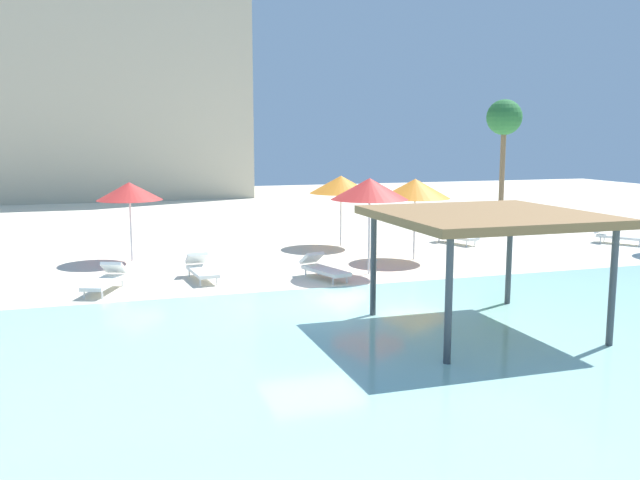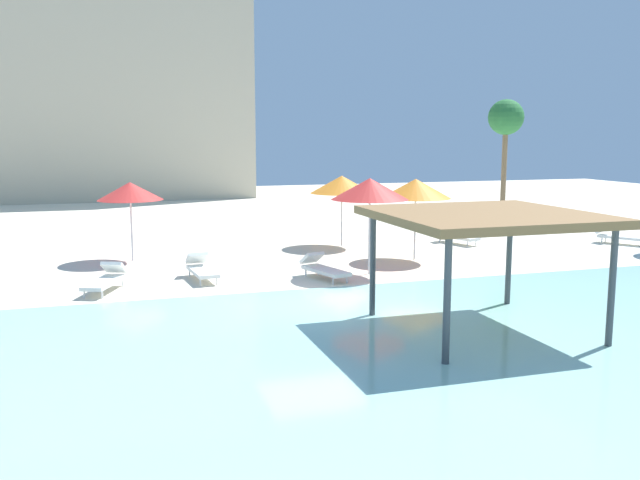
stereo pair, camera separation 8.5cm
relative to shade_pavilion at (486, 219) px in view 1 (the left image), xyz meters
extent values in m
plane|color=beige|center=(-2.82, 3.42, -2.45)|extent=(80.00, 80.00, 0.00)
cube|color=#99D1C6|center=(-2.82, -1.83, -2.43)|extent=(44.00, 13.50, 0.04)
cylinder|color=#42474C|center=(-1.82, 1.82, -1.23)|extent=(0.14, 0.14, 2.42)
cylinder|color=#42474C|center=(1.82, 1.82, -1.23)|extent=(0.14, 0.14, 2.42)
cylinder|color=#42474C|center=(-1.82, -1.82, -1.23)|extent=(0.14, 0.14, 2.42)
cylinder|color=#42474C|center=(1.82, -1.82, -1.23)|extent=(0.14, 0.14, 2.42)
cube|color=olive|center=(0.00, 0.00, 0.07)|extent=(4.34, 4.34, 0.18)
cylinder|color=silver|center=(0.91, 11.82, -1.43)|extent=(0.06, 0.06, 2.04)
cone|color=orange|center=(0.91, 11.82, -0.08)|extent=(2.41, 2.41, 0.66)
cylinder|color=silver|center=(-0.07, 6.48, -1.30)|extent=(0.06, 0.06, 2.30)
cone|color=red|center=(-0.07, 6.48, 0.17)|extent=(2.35, 2.35, 0.65)
cylinder|color=silver|center=(-6.89, 11.04, -1.41)|extent=(0.06, 0.06, 2.06)
cone|color=red|center=(-6.89, 11.04, -0.08)|extent=(2.19, 2.19, 0.60)
cylinder|color=silver|center=(2.33, 8.33, -1.39)|extent=(0.06, 0.06, 2.11)
cone|color=orange|center=(2.33, 8.33, -0.01)|extent=(2.38, 2.38, 0.65)
cylinder|color=white|center=(-4.76, 6.38, -2.34)|extent=(0.05, 0.05, 0.22)
cylinder|color=white|center=(-5.24, 6.33, -2.34)|extent=(0.05, 0.05, 0.22)
cylinder|color=white|center=(-4.89, 7.81, -2.34)|extent=(0.05, 0.05, 0.22)
cylinder|color=white|center=(-5.37, 7.77, -2.34)|extent=(0.05, 0.05, 0.22)
cube|color=white|center=(-5.06, 7.07, -2.18)|extent=(0.76, 1.85, 0.10)
cube|color=white|center=(-5.13, 7.81, -1.90)|extent=(0.64, 0.56, 0.40)
cylinder|color=white|center=(5.88, 10.32, -2.34)|extent=(0.05, 0.05, 0.22)
cylinder|color=white|center=(5.43, 10.17, -2.34)|extent=(0.05, 0.05, 0.22)
cylinder|color=white|center=(5.43, 11.69, -2.34)|extent=(0.05, 0.05, 0.22)
cylinder|color=white|center=(4.97, 11.54, -2.34)|extent=(0.05, 0.05, 0.22)
cube|color=white|center=(5.43, 10.93, -2.18)|extent=(1.14, 1.90, 0.10)
cube|color=white|center=(5.19, 11.63, -1.90)|extent=(0.73, 0.67, 0.40)
cylinder|color=white|center=(11.74, 8.17, -2.34)|extent=(0.05, 0.05, 0.22)
cylinder|color=white|center=(11.34, 9.64, -2.34)|extent=(0.05, 0.05, 0.22)
cylinder|color=white|center=(10.94, 9.37, -2.34)|extent=(0.05, 0.05, 0.22)
cube|color=white|center=(11.54, 8.91, -2.18)|extent=(1.50, 1.83, 0.10)
cube|color=white|center=(11.13, 9.53, -1.90)|extent=(0.78, 0.75, 0.40)
cylinder|color=white|center=(-7.89, 5.59, -2.34)|extent=(0.05, 0.05, 0.22)
cylinder|color=white|center=(-8.33, 5.77, -2.34)|extent=(0.05, 0.05, 0.22)
cylinder|color=white|center=(-7.34, 6.92, -2.34)|extent=(0.05, 0.05, 0.22)
cylinder|color=white|center=(-7.78, 7.10, -2.34)|extent=(0.05, 0.05, 0.22)
cube|color=white|center=(-7.83, 6.34, -2.18)|extent=(1.24, 1.89, 0.10)
cube|color=white|center=(-7.55, 7.03, -1.90)|extent=(0.75, 0.70, 0.40)
cylinder|color=white|center=(-1.15, 5.47, -2.34)|extent=(0.05, 0.05, 0.22)
cylinder|color=white|center=(-1.61, 5.33, -2.34)|extent=(0.05, 0.05, 0.22)
cylinder|color=white|center=(-1.56, 6.85, -2.34)|extent=(0.05, 0.05, 0.22)
cylinder|color=white|center=(-2.02, 6.71, -2.34)|extent=(0.05, 0.05, 0.22)
cube|color=white|center=(-1.58, 6.09, -2.18)|extent=(1.08, 1.90, 0.10)
cube|color=white|center=(-1.79, 6.80, -1.90)|extent=(0.72, 0.66, 0.40)
cylinder|color=brown|center=(12.98, 19.74, -0.04)|extent=(0.28, 0.28, 4.82)
sphere|color=#286B33|center=(12.98, 19.74, 2.72)|extent=(1.90, 1.90, 1.90)
cube|color=beige|center=(-8.46, 37.10, 5.87)|extent=(21.06, 9.11, 16.63)
camera|label=1|loc=(-7.77, -12.71, 1.78)|focal=38.44mm
camera|label=2|loc=(-7.69, -12.73, 1.78)|focal=38.44mm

